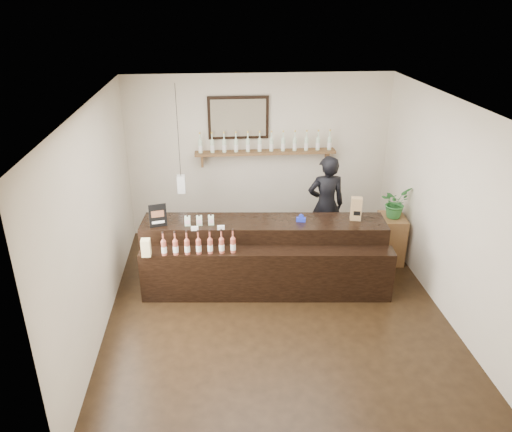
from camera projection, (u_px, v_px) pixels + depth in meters
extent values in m
plane|color=black|center=(275.00, 305.00, 6.94)|extent=(5.00, 5.00, 0.00)
plane|color=beige|center=(259.00, 156.00, 8.65)|extent=(4.50, 0.00, 4.50)
plane|color=beige|center=(314.00, 336.00, 4.10)|extent=(4.50, 0.00, 4.50)
plane|color=beige|center=(97.00, 220.00, 6.20)|extent=(0.00, 5.00, 5.00)
plane|color=beige|center=(446.00, 208.00, 6.55)|extent=(0.00, 5.00, 5.00)
plane|color=white|center=(279.00, 104.00, 5.80)|extent=(5.00, 5.00, 0.00)
cube|color=brown|center=(265.00, 152.00, 8.49)|extent=(2.40, 0.25, 0.04)
cube|color=brown|center=(202.00, 160.00, 8.49)|extent=(0.04, 0.20, 0.20)
cube|color=brown|center=(327.00, 157.00, 8.65)|extent=(0.04, 0.20, 0.20)
cube|color=black|center=(238.00, 118.00, 8.31)|extent=(1.02, 0.04, 0.72)
cube|color=#3F3529|center=(238.00, 118.00, 8.29)|extent=(0.92, 0.01, 0.62)
cube|color=white|center=(181.00, 184.00, 7.79)|extent=(0.12, 0.12, 0.28)
cylinder|color=black|center=(178.00, 131.00, 7.44)|extent=(0.01, 0.01, 1.41)
cylinder|color=silver|center=(200.00, 147.00, 8.36)|extent=(0.07, 0.07, 0.20)
cone|color=silver|center=(200.00, 139.00, 8.31)|extent=(0.07, 0.07, 0.05)
cylinder|color=silver|center=(200.00, 136.00, 8.28)|extent=(0.02, 0.02, 0.07)
cylinder|color=gold|center=(200.00, 133.00, 8.26)|extent=(0.03, 0.03, 0.02)
cylinder|color=white|center=(200.00, 148.00, 8.37)|extent=(0.07, 0.07, 0.09)
cylinder|color=silver|center=(212.00, 147.00, 8.37)|extent=(0.07, 0.07, 0.20)
cone|color=silver|center=(212.00, 139.00, 8.32)|extent=(0.07, 0.07, 0.05)
cylinder|color=silver|center=(212.00, 136.00, 8.30)|extent=(0.02, 0.02, 0.07)
cylinder|color=gold|center=(212.00, 133.00, 8.28)|extent=(0.03, 0.03, 0.02)
cylinder|color=white|center=(212.00, 148.00, 8.38)|extent=(0.07, 0.07, 0.09)
cylinder|color=silver|center=(224.00, 146.00, 8.39)|extent=(0.07, 0.07, 0.20)
cone|color=silver|center=(224.00, 139.00, 8.34)|extent=(0.07, 0.07, 0.05)
cylinder|color=silver|center=(224.00, 135.00, 8.31)|extent=(0.02, 0.02, 0.07)
cylinder|color=gold|center=(224.00, 133.00, 8.30)|extent=(0.03, 0.03, 0.02)
cylinder|color=white|center=(224.00, 147.00, 8.40)|extent=(0.07, 0.07, 0.09)
cylinder|color=silver|center=(236.00, 146.00, 8.41)|extent=(0.07, 0.07, 0.20)
cone|color=silver|center=(236.00, 139.00, 8.35)|extent=(0.07, 0.07, 0.05)
cylinder|color=silver|center=(236.00, 135.00, 8.33)|extent=(0.02, 0.02, 0.07)
cylinder|color=gold|center=(236.00, 132.00, 8.31)|extent=(0.03, 0.03, 0.02)
cylinder|color=white|center=(236.00, 147.00, 8.41)|extent=(0.07, 0.07, 0.09)
cylinder|color=silver|center=(248.00, 146.00, 8.42)|extent=(0.07, 0.07, 0.20)
cone|color=silver|center=(248.00, 138.00, 8.37)|extent=(0.07, 0.07, 0.05)
cylinder|color=silver|center=(248.00, 135.00, 8.35)|extent=(0.02, 0.02, 0.07)
cylinder|color=gold|center=(248.00, 132.00, 8.33)|extent=(0.03, 0.03, 0.02)
cylinder|color=white|center=(248.00, 147.00, 8.43)|extent=(0.07, 0.07, 0.09)
cylinder|color=silver|center=(260.00, 145.00, 8.44)|extent=(0.07, 0.07, 0.20)
cone|color=silver|center=(260.00, 138.00, 8.39)|extent=(0.07, 0.07, 0.05)
cylinder|color=silver|center=(260.00, 135.00, 8.36)|extent=(0.02, 0.02, 0.07)
cylinder|color=gold|center=(260.00, 132.00, 8.34)|extent=(0.03, 0.03, 0.02)
cylinder|color=white|center=(260.00, 147.00, 8.45)|extent=(0.07, 0.07, 0.09)
cylinder|color=silver|center=(271.00, 145.00, 8.45)|extent=(0.07, 0.07, 0.20)
cone|color=silver|center=(271.00, 138.00, 8.40)|extent=(0.07, 0.07, 0.05)
cylinder|color=silver|center=(271.00, 134.00, 8.38)|extent=(0.02, 0.02, 0.07)
cylinder|color=gold|center=(272.00, 132.00, 8.36)|extent=(0.03, 0.03, 0.02)
cylinder|color=white|center=(271.00, 146.00, 8.46)|extent=(0.07, 0.07, 0.09)
cylinder|color=silver|center=(283.00, 145.00, 8.47)|extent=(0.07, 0.07, 0.20)
cone|color=silver|center=(283.00, 138.00, 8.42)|extent=(0.07, 0.07, 0.05)
cylinder|color=silver|center=(283.00, 134.00, 8.39)|extent=(0.02, 0.02, 0.07)
cylinder|color=gold|center=(283.00, 131.00, 8.37)|extent=(0.03, 0.03, 0.02)
cylinder|color=white|center=(283.00, 146.00, 8.48)|extent=(0.07, 0.07, 0.09)
cylinder|color=silver|center=(295.00, 145.00, 8.48)|extent=(0.07, 0.07, 0.20)
cone|color=silver|center=(295.00, 137.00, 8.43)|extent=(0.07, 0.07, 0.05)
cylinder|color=silver|center=(295.00, 134.00, 8.41)|extent=(0.02, 0.02, 0.07)
cylinder|color=gold|center=(295.00, 131.00, 8.39)|extent=(0.03, 0.03, 0.02)
cylinder|color=white|center=(295.00, 146.00, 8.49)|extent=(0.07, 0.07, 0.09)
cylinder|color=silver|center=(306.00, 144.00, 8.50)|extent=(0.07, 0.07, 0.20)
cone|color=silver|center=(307.00, 137.00, 8.45)|extent=(0.07, 0.07, 0.05)
cylinder|color=silver|center=(307.00, 134.00, 8.42)|extent=(0.02, 0.02, 0.07)
cylinder|color=gold|center=(307.00, 131.00, 8.40)|extent=(0.03, 0.03, 0.02)
cylinder|color=white|center=(306.00, 145.00, 8.51)|extent=(0.07, 0.07, 0.09)
cylinder|color=silver|center=(318.00, 144.00, 8.51)|extent=(0.07, 0.07, 0.20)
cone|color=silver|center=(318.00, 137.00, 8.46)|extent=(0.07, 0.07, 0.05)
cylinder|color=silver|center=(318.00, 133.00, 8.44)|extent=(0.02, 0.02, 0.07)
cylinder|color=gold|center=(319.00, 131.00, 8.42)|extent=(0.03, 0.03, 0.02)
cylinder|color=white|center=(318.00, 145.00, 8.52)|extent=(0.07, 0.07, 0.09)
cylinder|color=silver|center=(329.00, 144.00, 8.53)|extent=(0.07, 0.07, 0.20)
cone|color=silver|center=(330.00, 137.00, 8.48)|extent=(0.07, 0.07, 0.05)
cylinder|color=silver|center=(330.00, 133.00, 8.45)|extent=(0.02, 0.02, 0.07)
cylinder|color=gold|center=(330.00, 130.00, 8.43)|extent=(0.03, 0.03, 0.02)
cylinder|color=white|center=(329.00, 145.00, 8.54)|extent=(0.07, 0.07, 0.09)
cube|color=black|center=(263.00, 251.00, 7.37)|extent=(3.55, 0.91, 0.98)
cube|color=black|center=(267.00, 274.00, 7.00)|extent=(3.52, 0.61, 0.74)
cube|color=white|center=(195.00, 228.00, 6.88)|extent=(0.10, 0.04, 0.05)
cube|color=white|center=(221.00, 228.00, 6.91)|extent=(0.10, 0.04, 0.05)
cube|color=#D5C482|center=(146.00, 252.00, 6.70)|extent=(0.12, 0.12, 0.12)
cube|color=#D5C482|center=(146.00, 244.00, 6.65)|extent=(0.12, 0.12, 0.12)
cube|color=silver|center=(188.00, 221.00, 7.01)|extent=(0.08, 0.08, 0.13)
cube|color=beige|center=(187.00, 222.00, 6.97)|extent=(0.07, 0.00, 0.06)
cylinder|color=black|center=(187.00, 216.00, 6.98)|extent=(0.02, 0.02, 0.03)
cube|color=silver|center=(199.00, 220.00, 7.03)|extent=(0.08, 0.08, 0.13)
cube|color=beige|center=(199.00, 222.00, 6.98)|extent=(0.07, 0.00, 0.06)
cylinder|color=black|center=(199.00, 215.00, 6.99)|extent=(0.02, 0.02, 0.03)
cube|color=silver|center=(211.00, 220.00, 7.04)|extent=(0.08, 0.08, 0.13)
cube|color=beige|center=(211.00, 221.00, 7.00)|extent=(0.07, 0.00, 0.06)
cylinder|color=black|center=(211.00, 215.00, 7.01)|extent=(0.02, 0.02, 0.03)
cylinder|color=#A14736|center=(164.00, 248.00, 6.70)|extent=(0.07, 0.07, 0.20)
cone|color=#A14736|center=(163.00, 240.00, 6.64)|extent=(0.07, 0.07, 0.05)
cylinder|color=#A14736|center=(163.00, 236.00, 6.62)|extent=(0.02, 0.02, 0.07)
cylinder|color=black|center=(163.00, 232.00, 6.60)|extent=(0.03, 0.03, 0.02)
cylinder|color=white|center=(164.00, 249.00, 6.70)|extent=(0.07, 0.07, 0.09)
cylinder|color=#A14736|center=(176.00, 248.00, 6.71)|extent=(0.07, 0.07, 0.20)
cone|color=#A14736|center=(175.00, 239.00, 6.66)|extent=(0.07, 0.07, 0.05)
cylinder|color=#A14736|center=(175.00, 235.00, 6.63)|extent=(0.02, 0.02, 0.07)
cylinder|color=black|center=(174.00, 232.00, 6.61)|extent=(0.03, 0.03, 0.02)
cylinder|color=white|center=(176.00, 249.00, 6.72)|extent=(0.07, 0.07, 0.09)
cylinder|color=#A14736|center=(187.00, 247.00, 6.72)|extent=(0.07, 0.07, 0.20)
cone|color=#A14736|center=(187.00, 239.00, 6.67)|extent=(0.07, 0.07, 0.05)
cylinder|color=#A14736|center=(186.00, 235.00, 6.64)|extent=(0.02, 0.02, 0.07)
cylinder|color=black|center=(186.00, 232.00, 6.62)|extent=(0.03, 0.03, 0.02)
cylinder|color=white|center=(187.00, 249.00, 6.73)|extent=(0.07, 0.07, 0.09)
cylinder|color=#A14736|center=(199.00, 247.00, 6.73)|extent=(0.07, 0.07, 0.20)
cone|color=#A14736|center=(198.00, 238.00, 6.68)|extent=(0.07, 0.07, 0.05)
cylinder|color=#A14736|center=(198.00, 234.00, 6.66)|extent=(0.02, 0.02, 0.07)
cylinder|color=black|center=(198.00, 231.00, 6.64)|extent=(0.03, 0.03, 0.02)
cylinder|color=white|center=(199.00, 248.00, 6.74)|extent=(0.07, 0.07, 0.09)
cylinder|color=#A14736|center=(210.00, 246.00, 6.74)|extent=(0.07, 0.07, 0.20)
cone|color=#A14736|center=(210.00, 238.00, 6.69)|extent=(0.07, 0.07, 0.05)
cylinder|color=#A14736|center=(210.00, 234.00, 6.67)|extent=(0.02, 0.02, 0.07)
cylinder|color=black|center=(210.00, 231.00, 6.65)|extent=(0.03, 0.03, 0.02)
cylinder|color=white|center=(210.00, 248.00, 6.75)|extent=(0.07, 0.07, 0.09)
cylinder|color=#A14736|center=(222.00, 246.00, 6.76)|extent=(0.07, 0.07, 0.20)
cone|color=#A14736|center=(221.00, 237.00, 6.70)|extent=(0.07, 0.07, 0.05)
cylinder|color=#A14736|center=(221.00, 233.00, 6.68)|extent=(0.02, 0.02, 0.07)
cylinder|color=black|center=(221.00, 230.00, 6.66)|extent=(0.03, 0.03, 0.02)
cylinder|color=white|center=(222.00, 247.00, 6.76)|extent=(0.07, 0.07, 0.09)
cylinder|color=#A14736|center=(233.00, 245.00, 6.77)|extent=(0.07, 0.07, 0.20)
cone|color=#A14736|center=(233.00, 237.00, 6.72)|extent=(0.07, 0.07, 0.05)
cylinder|color=#A14736|center=(233.00, 233.00, 6.69)|extent=(0.02, 0.02, 0.07)
cylinder|color=black|center=(233.00, 230.00, 6.67)|extent=(0.03, 0.03, 0.02)
cylinder|color=white|center=(233.00, 247.00, 6.78)|extent=(0.07, 0.07, 0.09)
cube|color=black|center=(158.00, 216.00, 6.93)|extent=(0.24, 0.08, 0.34)
cube|color=brown|center=(158.00, 214.00, 6.91)|extent=(0.17, 0.04, 0.10)
cube|color=white|center=(158.00, 222.00, 6.96)|extent=(0.17, 0.04, 0.04)
cube|color=olive|center=(356.00, 209.00, 7.15)|extent=(0.18, 0.15, 0.34)
cube|color=black|center=(357.00, 213.00, 7.12)|extent=(0.09, 0.02, 0.07)
cube|color=#1A2AB6|center=(301.00, 220.00, 7.14)|extent=(0.14, 0.08, 0.06)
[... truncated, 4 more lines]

